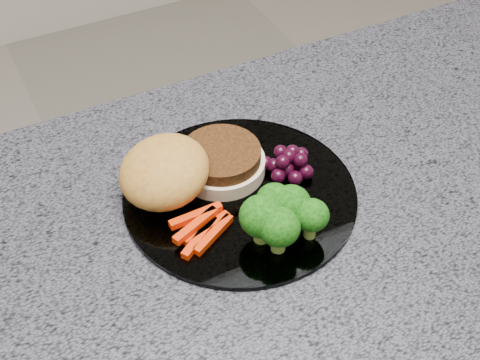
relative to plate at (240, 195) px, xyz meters
name	(u,v)px	position (x,y,z in m)	size (l,w,h in m)	color
countertop	(237,264)	(-0.04, -0.07, -0.02)	(1.20, 0.60, 0.04)	#4F4F59
plate	(240,195)	(0.00, 0.00, 0.00)	(0.26, 0.26, 0.01)	white
burger	(185,171)	(-0.05, 0.04, 0.03)	(0.19, 0.13, 0.05)	beige
carrot_sticks	(201,227)	(-0.06, -0.03, 0.01)	(0.07, 0.06, 0.02)	red
broccoli	(280,214)	(0.01, -0.07, 0.03)	(0.09, 0.08, 0.06)	olive
grape_bunch	(288,163)	(0.06, 0.01, 0.02)	(0.06, 0.05, 0.03)	black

